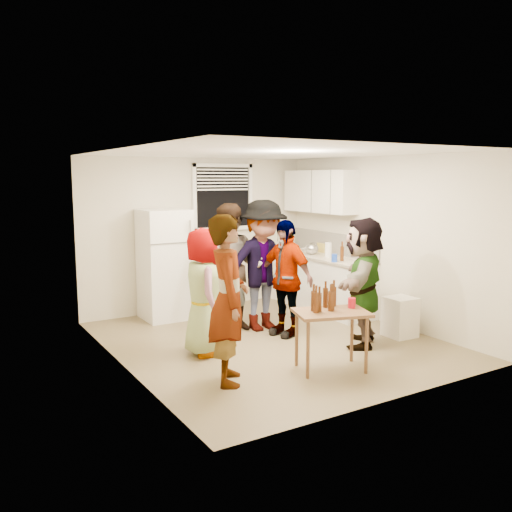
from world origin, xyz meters
TOP-DOWN VIEW (x-y plane):
  - room at (0.00, 0.00)m, footprint 4.00×4.50m
  - window at (0.45, 2.21)m, footprint 1.12×0.10m
  - refrigerator at (-0.75, 1.88)m, footprint 0.70×0.70m
  - counter_lower at (1.70, 1.15)m, footprint 0.60×2.20m
  - countertop at (1.70, 1.15)m, footprint 0.64×2.22m
  - backsplash at (1.99, 1.15)m, footprint 0.03×2.20m
  - upper_cabinets at (1.83, 1.35)m, footprint 0.34×1.60m
  - kettle at (1.65, 1.30)m, footprint 0.32×0.30m
  - paper_towel at (1.68, 0.90)m, footprint 0.11×0.11m
  - wine_bottle at (1.75, 2.05)m, footprint 0.07×0.07m
  - beer_bottle_counter at (1.60, 0.47)m, footprint 0.06×0.06m
  - blue_cup at (1.44, 0.46)m, footprint 0.09×0.09m
  - picture_frame at (1.92, 1.39)m, footprint 0.02×0.20m
  - trash_bin at (1.65, -0.73)m, footprint 0.39×0.39m
  - serving_table at (-0.00, -1.26)m, footprint 0.94×0.77m
  - beer_bottle_table at (-0.13, -1.20)m, footprint 0.06×0.06m
  - red_cup at (0.30, -1.26)m, footprint 0.09×0.09m
  - guest_grey at (-0.99, 0.00)m, footprint 1.72×1.14m
  - guest_stripe at (-1.18, -0.99)m, footprint 1.92×1.38m
  - guest_back_left at (-0.16, 0.78)m, footprint 1.84×1.97m
  - guest_back_right at (0.22, 0.56)m, footprint 1.24×1.89m
  - guest_black at (0.33, 0.16)m, footprint 1.79×1.28m
  - guest_orange at (0.94, -0.74)m, footprint 2.29×2.29m

SIDE VIEW (x-z plane):
  - room at x=0.00m, z-range -1.25..1.25m
  - serving_table at x=0.00m, z-range -0.34..0.34m
  - guest_grey at x=-0.99m, z-range -0.25..0.25m
  - guest_stripe at x=-1.18m, z-range -0.22..0.22m
  - guest_back_left at x=-0.16m, z-range -0.34..0.34m
  - guest_back_right at x=0.22m, z-range -0.35..0.35m
  - guest_black at x=0.33m, z-range -0.20..0.20m
  - guest_orange at x=0.94m, z-range -0.25..0.25m
  - trash_bin at x=1.65m, z-range -0.02..0.52m
  - counter_lower at x=1.70m, z-range 0.00..0.86m
  - beer_bottle_table at x=-0.13m, z-range 0.58..0.79m
  - red_cup at x=0.30m, z-range 0.63..0.75m
  - refrigerator at x=-0.75m, z-range 0.00..1.70m
  - countertop at x=1.70m, z-range 0.86..0.90m
  - kettle at x=1.65m, z-range 0.79..1.01m
  - beer_bottle_counter at x=1.60m, z-range 0.79..1.01m
  - wine_bottle at x=1.75m, z-range 0.76..1.04m
  - blue_cup at x=1.44m, z-range 0.84..0.96m
  - paper_towel at x=1.68m, z-range 0.78..1.02m
  - picture_frame at x=1.92m, z-range 0.90..1.06m
  - backsplash at x=1.99m, z-range 0.90..1.26m
  - window at x=0.45m, z-range 1.32..2.38m
  - upper_cabinets at x=1.83m, z-range 1.60..2.30m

